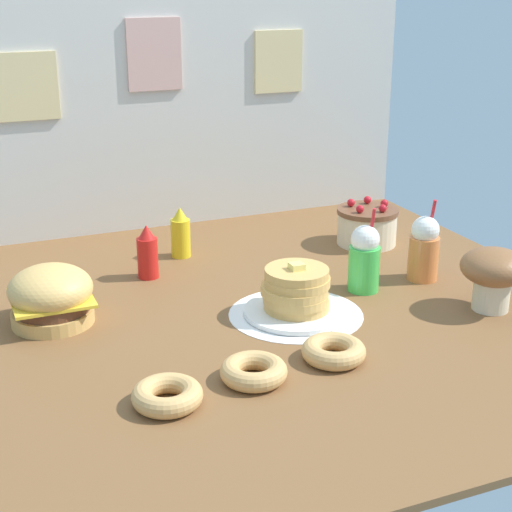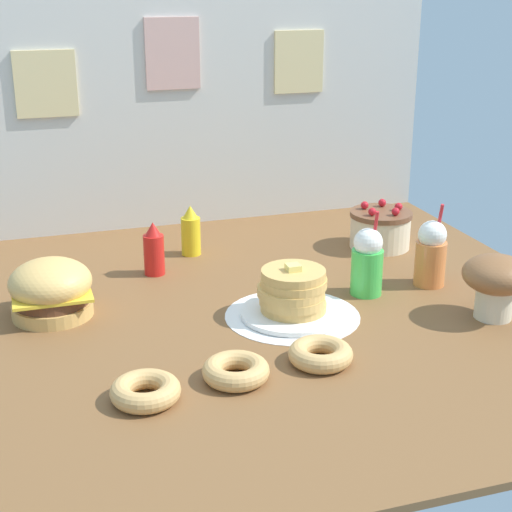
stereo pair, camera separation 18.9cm
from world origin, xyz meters
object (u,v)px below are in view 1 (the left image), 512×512
(layer_cake, at_px, (367,226))
(mushroom_stool, at_px, (494,273))
(donut_pink_glaze, at_px, (167,395))
(cream_soda_cup, at_px, (364,259))
(burger, at_px, (51,296))
(donut_chocolate, at_px, (254,371))
(orange_float_cup, at_px, (424,248))
(pancake_stack, at_px, (296,294))
(ketchup_bottle, at_px, (147,253))
(donut_vanilla, at_px, (334,351))
(mustard_bottle, at_px, (181,234))

(layer_cake, xyz_separation_m, mushroom_stool, (0.04, -0.66, 0.05))
(donut_pink_glaze, distance_m, mushroom_stool, 1.05)
(cream_soda_cup, relative_size, mushroom_stool, 1.36)
(burger, bearing_deg, donut_chocolate, -53.04)
(burger, xyz_separation_m, orange_float_cup, (1.16, -0.12, 0.02))
(layer_cake, xyz_separation_m, orange_float_cup, (-0.01, -0.37, 0.04))
(pancake_stack, bearing_deg, ketchup_bottle, 124.87)
(donut_vanilla, bearing_deg, ketchup_bottle, 110.83)
(ketchup_bottle, bearing_deg, orange_float_cup, -23.70)
(mushroom_stool, bearing_deg, burger, 161.60)
(donut_vanilla, bearing_deg, pancake_stack, 83.75)
(layer_cake, xyz_separation_m, donut_pink_glaze, (-1.00, -0.81, -0.04))
(burger, height_order, orange_float_cup, orange_float_cup)
(pancake_stack, xyz_separation_m, mustard_bottle, (-0.16, 0.60, 0.02))
(burger, xyz_separation_m, ketchup_bottle, (0.34, 0.24, 0.00))
(mustard_bottle, relative_size, donut_vanilla, 1.08)
(ketchup_bottle, relative_size, mushroom_stool, 0.91)
(donut_pink_glaze, bearing_deg, donut_vanilla, 6.16)
(pancake_stack, xyz_separation_m, orange_float_cup, (0.50, 0.10, 0.04))
(ketchup_bottle, distance_m, mushroom_stool, 1.07)
(pancake_stack, relative_size, cream_soda_cup, 1.13)
(cream_soda_cup, bearing_deg, donut_chocolate, -143.29)
(pancake_stack, bearing_deg, orange_float_cup, 10.90)
(layer_cake, bearing_deg, donut_vanilla, -125.35)
(donut_pink_glaze, bearing_deg, mustard_bottle, 70.63)
(orange_float_cup, distance_m, donut_vanilla, 0.66)
(burger, height_order, layer_cake, burger)
(donut_pink_glaze, bearing_deg, donut_chocolate, 7.44)
(ketchup_bottle, xyz_separation_m, donut_vanilla, (0.28, -0.75, -0.06))
(pancake_stack, xyz_separation_m, donut_pink_glaze, (-0.49, -0.34, -0.04))
(ketchup_bottle, relative_size, donut_pink_glaze, 1.08)
(mushroom_stool, bearing_deg, ketchup_bottle, 143.46)
(donut_vanilla, bearing_deg, orange_float_cup, 36.25)
(mustard_bottle, xyz_separation_m, mushroom_stool, (0.70, -0.79, 0.03))
(burger, relative_size, cream_soda_cup, 0.88)
(ketchup_bottle, height_order, mustard_bottle, same)
(mushroom_stool, bearing_deg, donut_chocolate, -171.09)
(donut_pink_glaze, bearing_deg, pancake_stack, 34.96)
(ketchup_bottle, bearing_deg, mushroom_stool, -36.54)
(burger, bearing_deg, mustard_bottle, 37.64)
(cream_soda_cup, xyz_separation_m, mushroom_stool, (0.27, -0.27, 0.01))
(cream_soda_cup, xyz_separation_m, orange_float_cup, (0.22, 0.01, 0.00))
(ketchup_bottle, distance_m, orange_float_cup, 0.89)
(mushroom_stool, bearing_deg, layer_cake, 93.24)
(donut_pink_glaze, relative_size, donut_vanilla, 1.00)
(donut_chocolate, bearing_deg, ketchup_bottle, 94.02)
(layer_cake, xyz_separation_m, donut_vanilla, (-0.54, -0.76, -0.04))
(donut_chocolate, bearing_deg, pancake_stack, 50.00)
(pancake_stack, height_order, layer_cake, layer_cake)
(pancake_stack, xyz_separation_m, layer_cake, (0.51, 0.47, 0.00))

